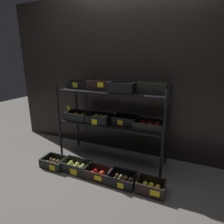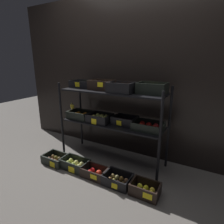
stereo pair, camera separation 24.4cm
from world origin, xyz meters
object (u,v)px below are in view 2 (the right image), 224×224
object	(u,v)px
crate_ground_pear	(75,165)
crate_ground_lemon	(145,190)
display_rack	(112,107)
crate_ground_apple_red	(94,173)
crate_ground_right_kiwi	(118,180)
crate_ground_kiwi	(56,160)

from	to	relation	value
crate_ground_pear	crate_ground_lemon	xyz separation A→B (m)	(0.98, -0.02, -0.00)
display_rack	crate_ground_pear	world-z (taller)	display_rack
crate_ground_apple_red	crate_ground_lemon	world-z (taller)	crate_ground_lemon
crate_ground_right_kiwi	crate_ground_lemon	bearing A→B (deg)	-1.97
crate_ground_pear	crate_ground_right_kiwi	xyz separation A→B (m)	(0.64, -0.00, -0.01)
display_rack	crate_ground_lemon	xyz separation A→B (m)	(0.65, -0.44, -0.74)
crate_ground_lemon	display_rack	bearing A→B (deg)	145.88
crate_ground_kiwi	crate_ground_lemon	distance (m)	1.31
display_rack	crate_ground_kiwi	xyz separation A→B (m)	(-0.65, -0.45, -0.75)
crate_ground_kiwi	crate_ground_lemon	size ratio (longest dim) A/B	1.11
crate_ground_pear	crate_ground_apple_red	xyz separation A→B (m)	(0.33, -0.02, -0.01)
crate_ground_right_kiwi	crate_ground_lemon	size ratio (longest dim) A/B	1.04
crate_ground_kiwi	crate_ground_apple_red	distance (m)	0.65
crate_ground_pear	crate_ground_lemon	size ratio (longest dim) A/B	1.24
crate_ground_right_kiwi	crate_ground_pear	bearing A→B (deg)	179.68
display_rack	crate_ground_apple_red	bearing A→B (deg)	-90.10
crate_ground_lemon	crate_ground_right_kiwi	bearing A→B (deg)	178.03
crate_ground_lemon	crate_ground_pear	bearing A→B (deg)	179.11
crate_ground_pear	crate_ground_apple_red	world-z (taller)	crate_ground_pear
crate_ground_right_kiwi	crate_ground_lemon	xyz separation A→B (m)	(0.34, -0.01, 0.01)
crate_ground_apple_red	crate_ground_right_kiwi	bearing A→B (deg)	2.67
crate_ground_apple_red	crate_ground_lemon	bearing A→B (deg)	0.28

